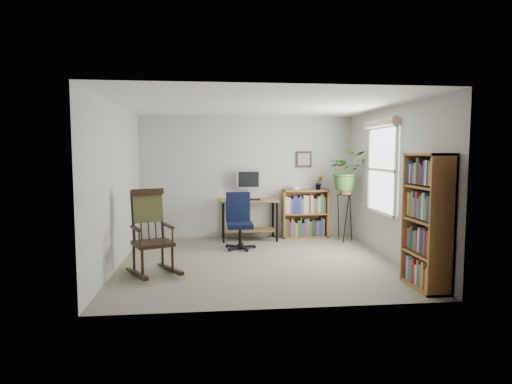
{
  "coord_description": "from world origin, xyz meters",
  "views": [
    {
      "loc": [
        -0.73,
        -6.44,
        1.69
      ],
      "look_at": [
        0.0,
        0.4,
        1.05
      ],
      "focal_mm": 30.0,
      "sensor_mm": 36.0,
      "label": 1
    }
  ],
  "objects": [
    {
      "name": "potted_plant_small",
      "position": [
        1.41,
        1.83,
        1.01
      ],
      "size": [
        0.13,
        0.24,
        0.11
      ],
      "primitive_type": "imported",
      "color": "#2F6523",
      "rests_on": "low_bookshelf"
    },
    {
      "name": "keyboard",
      "position": [
        0.01,
        1.58,
        0.8
      ],
      "size": [
        0.4,
        0.15,
        0.02
      ],
      "primitive_type": "cube",
      "color": "black",
      "rests_on": "desk"
    },
    {
      "name": "framed_picture",
      "position": [
        1.13,
        1.97,
        1.55
      ],
      "size": [
        0.32,
        0.04,
        0.32
      ],
      "primitive_type": null,
      "color": "black",
      "rests_on": "wall_back"
    },
    {
      "name": "wall_left",
      "position": [
        -2.1,
        0.0,
        1.2
      ],
      "size": [
        0.0,
        4.0,
        2.4
      ],
      "primitive_type": "cube",
      "color": "#B3B2AF",
      "rests_on": "ground"
    },
    {
      "name": "office_chair",
      "position": [
        -0.23,
        0.91,
        0.5
      ],
      "size": [
        0.6,
        0.6,
        1.0
      ],
      "primitive_type": null,
      "rotation": [
        0.0,
        0.0,
        0.1
      ],
      "color": "black",
      "rests_on": "floor"
    },
    {
      "name": "desk",
      "position": [
        0.01,
        1.7,
        0.39
      ],
      "size": [
        1.09,
        0.6,
        0.79
      ],
      "primitive_type": null,
      "color": "olive",
      "rests_on": "floor"
    },
    {
      "name": "ceiling",
      "position": [
        0.0,
        0.0,
        2.4
      ],
      "size": [
        4.2,
        4.0,
        0.0
      ],
      "primitive_type": "cube",
      "color": "white",
      "rests_on": "ground"
    },
    {
      "name": "window",
      "position": [
        2.06,
        0.3,
        1.4
      ],
      "size": [
        0.12,
        1.2,
        1.5
      ],
      "primitive_type": null,
      "color": "white",
      "rests_on": "wall_right"
    },
    {
      "name": "plant_stand",
      "position": [
        1.8,
        1.35,
        0.53
      ],
      "size": [
        0.34,
        0.34,
        1.05
      ],
      "primitive_type": null,
      "rotation": [
        0.0,
        0.0,
        -0.18
      ],
      "color": "black",
      "rests_on": "floor"
    },
    {
      "name": "low_bookshelf",
      "position": [
        1.13,
        1.82,
        0.48
      ],
      "size": [
        0.9,
        0.3,
        0.95
      ],
      "primitive_type": null,
      "color": "#986431",
      "rests_on": "floor"
    },
    {
      "name": "wall_back",
      "position": [
        0.0,
        2.0,
        1.2
      ],
      "size": [
        4.2,
        0.0,
        2.4
      ],
      "primitive_type": "cube",
      "color": "#B3B2AF",
      "rests_on": "ground"
    },
    {
      "name": "wall_front",
      "position": [
        0.0,
        -2.0,
        1.2
      ],
      "size": [
        4.2,
        0.0,
        2.4
      ],
      "primitive_type": "cube",
      "color": "#B3B2AF",
      "rests_on": "ground"
    },
    {
      "name": "monitor",
      "position": [
        0.01,
        1.84,
        1.07
      ],
      "size": [
        0.46,
        0.16,
        0.56
      ],
      "primitive_type": null,
      "color": "silver",
      "rests_on": "desk"
    },
    {
      "name": "wall_right",
      "position": [
        2.1,
        0.0,
        1.2
      ],
      "size": [
        0.0,
        4.0,
        2.4
      ],
      "primitive_type": "cube",
      "color": "#B3B2AF",
      "rests_on": "ground"
    },
    {
      "name": "spider_plant",
      "position": [
        1.8,
        1.35,
        1.7
      ],
      "size": [
        1.69,
        1.88,
        1.46
      ],
      "primitive_type": "imported",
      "color": "#2F6523",
      "rests_on": "plant_stand"
    },
    {
      "name": "floor",
      "position": [
        0.0,
        0.0,
        0.0
      ],
      "size": [
        4.2,
        4.0,
        0.0
      ],
      "primitive_type": "cube",
      "color": "gray",
      "rests_on": "ground"
    },
    {
      "name": "rocking_chair",
      "position": [
        -1.53,
        -0.51,
        0.6
      ],
      "size": [
        0.99,
        1.2,
        1.2
      ],
      "primitive_type": null,
      "rotation": [
        0.0,
        0.0,
        0.42
      ],
      "color": "black",
      "rests_on": "floor"
    },
    {
      "name": "tall_bookshelf",
      "position": [
        1.92,
        -1.48,
        0.84
      ],
      "size": [
        0.32,
        0.74,
        1.68
      ],
      "primitive_type": null,
      "color": "#986431",
      "rests_on": "floor"
    }
  ]
}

